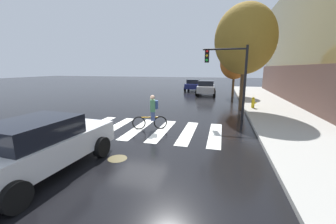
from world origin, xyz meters
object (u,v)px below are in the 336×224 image
object	(u,v)px
manhole_cover	(117,159)
cyclist	(152,113)
sedan_near	(39,146)
fire_hydrant	(253,102)
traffic_light_near	(230,70)
street_tree_mid	(235,63)
street_tree_near	(245,39)
sedan_mid	(206,87)
sedan_far	(193,85)

from	to	relation	value
manhole_cover	cyclist	xyz separation A→B (m)	(0.02, 3.53, 0.84)
manhole_cover	sedan_near	xyz separation A→B (m)	(-1.65, -1.40, 0.82)
sedan_near	fire_hydrant	distance (m)	13.45
traffic_light_near	street_tree_mid	xyz separation A→B (m)	(0.71, 10.39, 0.62)
street_tree_near	sedan_mid	bearing A→B (deg)	110.08
sedan_far	traffic_light_near	xyz separation A→B (m)	(4.19, -15.70, 2.10)
manhole_cover	sedan_mid	bearing A→B (deg)	85.40
cyclist	street_tree_near	size ratio (longest dim) A/B	0.24
street_tree_near	sedan_near	bearing A→B (deg)	-119.33
sedan_near	traffic_light_near	distance (m)	9.86
manhole_cover	fire_hydrant	bearing A→B (deg)	61.32
sedan_far	cyclist	size ratio (longest dim) A/B	2.54
sedan_near	traffic_light_near	xyz separation A→B (m)	(5.30, 8.05, 2.04)
sedan_far	street_tree_mid	distance (m)	7.72
manhole_cover	cyclist	world-z (taller)	cyclist
sedan_mid	traffic_light_near	xyz separation A→B (m)	(2.18, -11.54, 2.05)
manhole_cover	cyclist	bearing A→B (deg)	89.65
cyclist	street_tree_near	distance (m)	8.64
sedan_far	cyclist	world-z (taller)	cyclist
sedan_near	cyclist	distance (m)	5.20
sedan_far	fire_hydrant	distance (m)	13.74
sedan_mid	fire_hydrant	world-z (taller)	sedan_mid
sedan_near	street_tree_near	world-z (taller)	street_tree_near
street_tree_near	street_tree_mid	xyz separation A→B (m)	(-0.22, 7.36, -1.36)
street_tree_mid	sedan_near	bearing A→B (deg)	-108.04
fire_hydrant	street_tree_mid	xyz separation A→B (m)	(-1.12, 7.04, 2.95)
cyclist	traffic_light_near	distance (m)	5.20
manhole_cover	sedan_far	distance (m)	22.38
sedan_mid	traffic_light_near	world-z (taller)	traffic_light_near
fire_hydrant	cyclist	bearing A→B (deg)	-130.08
manhole_cover	traffic_light_near	xyz separation A→B (m)	(3.65, 6.66, 2.86)
manhole_cover	fire_hydrant	distance (m)	11.42
sedan_mid	street_tree_mid	size ratio (longest dim) A/B	0.90
cyclist	street_tree_mid	xyz separation A→B (m)	(4.33, 13.52, 2.64)
sedan_near	cyclist	size ratio (longest dim) A/B	2.79
sedan_near	sedan_far	bearing A→B (deg)	87.32
sedan_mid	street_tree_mid	bearing A→B (deg)	-21.76
manhole_cover	sedan_near	size ratio (longest dim) A/B	0.14
fire_hydrant	street_tree_mid	world-z (taller)	street_tree_mid
sedan_far	street_tree_mid	world-z (taller)	street_tree_mid
sedan_near	traffic_light_near	world-z (taller)	traffic_light_near
cyclist	street_tree_mid	size ratio (longest dim) A/B	0.33
sedan_mid	street_tree_mid	distance (m)	4.10
fire_hydrant	street_tree_near	bearing A→B (deg)	-160.37
sedan_far	traffic_light_near	world-z (taller)	traffic_light_near
traffic_light_near	fire_hydrant	bearing A→B (deg)	61.42
manhole_cover	sedan_mid	size ratio (longest dim) A/B	0.14
sedan_near	fire_hydrant	bearing A→B (deg)	58.00
traffic_light_near	manhole_cover	bearing A→B (deg)	-118.73
fire_hydrant	manhole_cover	bearing A→B (deg)	-118.68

